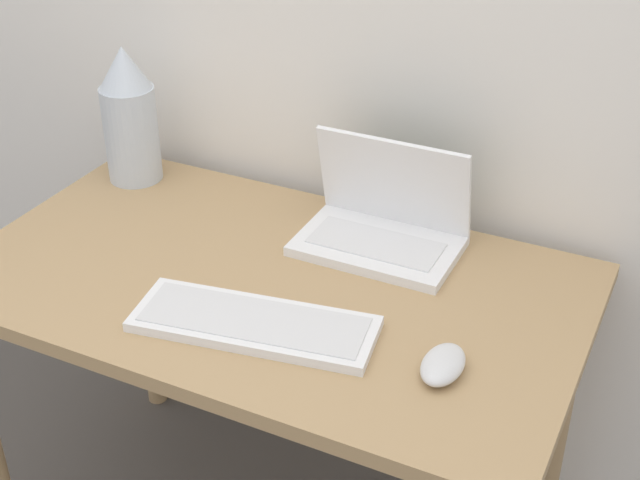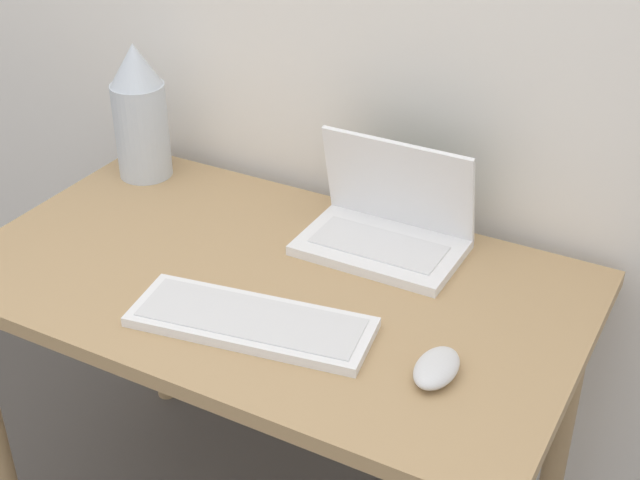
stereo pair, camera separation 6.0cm
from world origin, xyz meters
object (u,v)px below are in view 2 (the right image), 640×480
(laptop, at_px, (387,225))
(mouse, at_px, (437,368))
(vase, at_px, (140,113))
(keyboard, at_px, (251,322))

(laptop, distance_m, mouse, 0.41)
(vase, bearing_deg, mouse, -22.45)
(laptop, distance_m, keyboard, 0.37)
(laptop, relative_size, mouse, 2.80)
(laptop, bearing_deg, vase, 177.62)
(laptop, height_order, vase, vase)
(vase, bearing_deg, laptop, -2.38)
(mouse, bearing_deg, keyboard, -175.18)
(mouse, bearing_deg, laptop, 126.20)
(laptop, height_order, keyboard, laptop)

